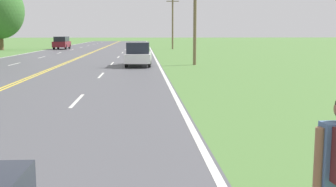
# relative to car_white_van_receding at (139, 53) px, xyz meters

# --- Properties ---
(utility_pole_midground) EXTENTS (1.80, 0.24, 7.80)m
(utility_pole_midground) POSITION_rel_car_white_van_receding_xyz_m (4.20, 0.82, 3.13)
(utility_pole_midground) COLOR brown
(utility_pole_midground) RESTS_ON ground
(utility_pole_far) EXTENTS (1.80, 0.24, 7.49)m
(utility_pole_far) POSITION_rel_car_white_van_receding_xyz_m (4.74, 31.15, 2.98)
(utility_pole_far) COLOR brown
(utility_pole_far) RESTS_ON ground
(car_white_van_receding) EXTENTS (1.94, 4.89, 1.73)m
(car_white_van_receding) POSITION_rel_car_white_van_receding_xyz_m (0.00, 0.00, 0.00)
(car_white_van_receding) COLOR black
(car_white_van_receding) RESTS_ON ground
(car_maroon_suv_distant) EXTENTS (2.01, 4.26, 1.83)m
(car_maroon_suv_distant) POSITION_rel_car_white_van_receding_xyz_m (-11.38, 31.50, 0.05)
(car_maroon_suv_distant) COLOR black
(car_maroon_suv_distant) RESTS_ON ground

